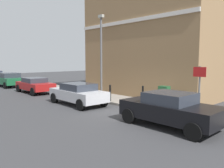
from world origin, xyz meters
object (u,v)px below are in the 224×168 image
object	(u,v)px
car_red	(35,85)
lamppost	(101,52)
car_green	(9,79)
street_sign	(199,84)
bollard_far_kerb	(110,92)
bollard_near_cabinet	(143,93)
utility_cabinet	(164,97)
car_silver	(78,93)
car_black	(170,109)

from	to	relation	value
car_red	lamppost	world-z (taller)	lamppost
car_green	lamppost	world-z (taller)	lamppost
street_sign	bollard_far_kerb	bearing A→B (deg)	92.29
car_green	bollard_near_cabinet	distance (m)	15.76
utility_cabinet	street_sign	xyz separation A→B (m)	(-0.76, -2.35, 0.98)
car_red	bollard_near_cabinet	world-z (taller)	car_red
bollard_far_kerb	lamppost	xyz separation A→B (m)	(0.91, 1.93, 2.60)
utility_cabinet	street_sign	world-z (taller)	street_sign
lamppost	street_sign	bearing A→B (deg)	-95.09
car_silver	street_sign	size ratio (longest dim) A/B	1.78
bollard_near_cabinet	lamppost	bearing A→B (deg)	92.75
bollard_far_kerb	street_sign	xyz separation A→B (m)	(0.23, -5.70, 0.96)
car_silver	utility_cabinet	distance (m)	5.13
lamppost	car_green	bearing A→B (deg)	101.88
car_silver	car_green	size ratio (longest dim) A/B	0.92
car_red	car_silver	bearing A→B (deg)	178.07
utility_cabinet	lamppost	bearing A→B (deg)	90.84
lamppost	car_silver	bearing A→B (deg)	-160.51
car_green	car_black	bearing A→B (deg)	179.58
car_silver	lamppost	xyz separation A→B (m)	(2.68, 0.95, 2.60)
car_red	car_black	bearing A→B (deg)	179.89
bollard_near_cabinet	lamppost	world-z (taller)	lamppost
car_black	bollard_far_kerb	xyz separation A→B (m)	(1.58, 5.37, -0.03)
car_silver	bollard_far_kerb	size ratio (longest dim) A/B	3.94
utility_cabinet	bollard_near_cabinet	bearing A→B (deg)	86.40
car_black	bollard_near_cabinet	distance (m)	4.49
car_silver	car_black	bearing A→B (deg)	-177.41
street_sign	lamppost	size ratio (longest dim) A/B	0.40
lamppost	bollard_far_kerb	bearing A→B (deg)	-115.21
car_green	bollard_far_kerb	xyz separation A→B (m)	(1.59, -13.78, -0.05)
car_black	utility_cabinet	size ratio (longest dim) A/B	3.53
car_black	bollard_far_kerb	world-z (taller)	car_black
bollard_near_cabinet	bollard_far_kerb	world-z (taller)	same
car_silver	utility_cabinet	size ratio (longest dim) A/B	3.56
bollard_near_cabinet	street_sign	size ratio (longest dim) A/B	0.45
car_black	bollard_far_kerb	size ratio (longest dim) A/B	3.91
car_green	bollard_far_kerb	world-z (taller)	car_green
car_red	utility_cabinet	world-z (taller)	utility_cabinet
bollard_far_kerb	car_green	bearing A→B (deg)	96.57
car_silver	lamppost	size ratio (longest dim) A/B	0.72
car_green	utility_cabinet	bearing A→B (deg)	-171.90
car_green	car_red	bearing A→B (deg)	-179.96
car_green	bollard_far_kerb	bearing A→B (deg)	-173.87
utility_cabinet	bollard_far_kerb	world-z (taller)	utility_cabinet
car_silver	car_green	xyz separation A→B (m)	(0.18, 12.80, 0.05)
bollard_near_cabinet	bollard_far_kerb	xyz separation A→B (m)	(-1.08, 1.75, 0.00)
car_silver	bollard_near_cabinet	xyz separation A→B (m)	(2.85, -2.73, -0.00)
car_silver	car_green	bearing A→B (deg)	0.07
car_black	car_red	size ratio (longest dim) A/B	1.00
car_red	lamppost	xyz separation A→B (m)	(2.44, -5.69, 2.63)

